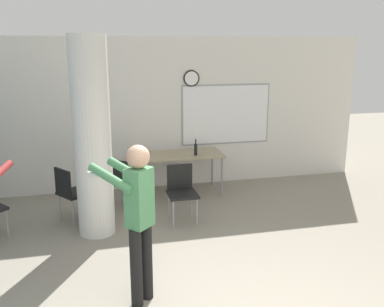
% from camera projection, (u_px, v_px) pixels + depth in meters
% --- Properties ---
extents(wall_back, '(8.00, 0.15, 2.80)m').
position_uv_depth(wall_back, '(160.00, 114.00, 7.99)').
color(wall_back, silver).
rests_on(wall_back, ground_plane).
extents(support_pillar, '(0.51, 0.51, 2.80)m').
position_uv_depth(support_pillar, '(92.00, 138.00, 5.89)').
color(support_pillar, silver).
rests_on(support_pillar, ground_plane).
extents(folding_table, '(1.65, 0.74, 0.74)m').
position_uv_depth(folding_table, '(177.00, 157.00, 7.71)').
color(folding_table, tan).
rests_on(folding_table, ground_plane).
extents(bottle_on_table, '(0.06, 0.06, 0.29)m').
position_uv_depth(bottle_on_table, '(196.00, 149.00, 7.59)').
color(bottle_on_table, black).
rests_on(bottle_on_table, folding_table).
extents(chair_near_pillar, '(0.61, 0.61, 0.87)m').
position_uv_depth(chair_near_pillar, '(71.00, 190.00, 6.49)').
color(chair_near_pillar, black).
rests_on(chair_near_pillar, ground_plane).
extents(chair_table_front, '(0.44, 0.44, 0.87)m').
position_uv_depth(chair_table_front, '(182.00, 189.00, 6.54)').
color(chair_table_front, black).
rests_on(chair_table_front, ground_plane).
extents(chair_table_left, '(0.62, 0.62, 0.87)m').
position_uv_depth(chair_table_left, '(122.00, 180.00, 7.00)').
color(chair_table_left, black).
rests_on(chair_table_left, ground_plane).
extents(person_playing_front, '(0.66, 0.66, 1.71)m').
position_uv_depth(person_playing_front, '(138.00, 212.00, 4.33)').
color(person_playing_front, black).
rests_on(person_playing_front, ground_plane).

